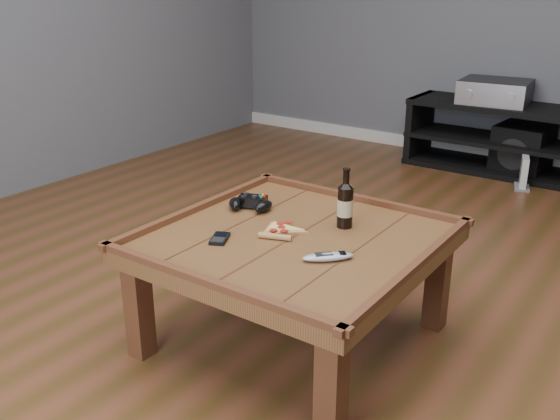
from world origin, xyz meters
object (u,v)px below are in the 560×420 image
Objects in this scene: pizza_slice at (280,230)px; game_console at (524,174)px; subwoofer at (522,149)px; coffee_table at (294,251)px; remote_control at (328,257)px; media_console at (506,139)px; game_controller at (251,203)px; av_receiver at (495,91)px; smartphone at (220,238)px; beer_bottle at (345,204)px.

pizza_slice is 1.18× the size of game_console.
subwoofer is (0.18, 2.80, -0.28)m from pizza_slice.
game_console is (0.23, 2.45, -0.29)m from coffee_table.
remote_control is at bearing -26.64° from coffee_table.
media_console is 7.11× the size of game_controller.
game_controller is 0.39× the size of av_receiver.
game_controller is 0.90× the size of game_console.
coffee_table is at bearing -90.00° from media_console.
media_console is 8.28× the size of remote_control.
smartphone reaches higher than game_console.
smartphone is 0.24× the size of av_receiver.
subwoofer is at bearing 67.50° from pizza_slice.
av_receiver is at bearing 142.24° from remote_control.
media_console is at bearing 139.88° from remote_control.
game_controller is at bearing 132.86° from pizza_slice.
game_console is at bearing 84.73° from coffee_table.
remote_control reaches higher than game_console.
media_console is 0.40m from game_console.
coffee_table is 8.55× the size of smartphone.
game_controller is at bearing 82.09° from smartphone.
remote_control is at bearing -40.08° from pizza_slice.
coffee_table is 2.81m from subwoofer.
pizza_slice is 2.49m from game_console.
av_receiver is at bearing -162.05° from subwoofer.
subwoofer is 0.37m from game_console.
smartphone is 0.43m from remote_control.
media_console is at bearing -2.34° from av_receiver.
media_console is 6.41× the size of game_console.
av_receiver is (-0.22, 2.55, 0.04)m from beer_bottle.
game_controller is (-0.31, -2.62, 0.23)m from media_console.
game_controller is (-0.42, -0.06, -0.07)m from beer_bottle.
coffee_table reaches higher than pizza_slice.
game_console is (0.34, -0.29, -0.48)m from av_receiver.
game_controller reaches higher than subwoofer.
remote_control is (0.28, -0.11, 0.01)m from pizza_slice.
remote_control is 2.87m from av_receiver.
game_console is at bearing -66.95° from subwoofer.
beer_bottle is at bearing 61.01° from coffee_table.
av_receiver is (-0.05, 2.74, 0.12)m from pizza_slice.
smartphone is 2.70m from game_console.
coffee_table is 4.35× the size of beer_bottle.
av_receiver reaches higher than game_controller.
game_controller reaches higher than smartphone.
pizza_slice is at bearing 27.64° from smartphone.
pizza_slice is at bearing -91.37° from media_console.
game_console is at bearing 54.85° from smartphone.
remote_control is 2.92m from subwoofer.
av_receiver is 2.30× the size of game_console.
media_console is 3.66× the size of subwoofer.
pizza_slice is at bearing -88.97° from subwoofer.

